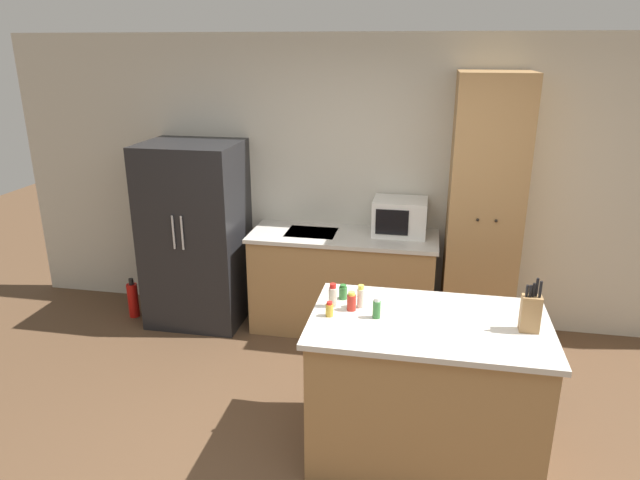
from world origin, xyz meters
name	(u,v)px	position (x,y,z in m)	size (l,w,h in m)	color
wall_back	(390,184)	(0.00, 2.33, 1.30)	(7.20, 0.06, 2.60)	beige
refrigerator	(196,234)	(-1.73, 1.94, 0.84)	(0.86, 0.74, 1.68)	black
back_counter	(343,281)	(-0.37, 2.00, 0.46)	(1.66, 0.65, 0.91)	#9E7547
pantry_cabinet	(483,215)	(0.81, 2.00, 1.15)	(0.58, 0.62, 2.30)	#9E7547
kitchen_island	(425,388)	(0.40, 0.38, 0.47)	(1.42, 0.87, 0.94)	#9E7547
microwave	(400,217)	(0.11, 2.10, 1.07)	(0.46, 0.37, 0.31)	white
knife_block	(531,312)	(0.95, 0.36, 1.06)	(0.11, 0.08, 0.32)	#9E7547
spice_bottle_tall_dark	(351,302)	(-0.08, 0.43, 1.00)	(0.06, 0.06, 0.12)	#B2281E
spice_bottle_short_red	(377,308)	(0.08, 0.36, 1.00)	(0.05, 0.05, 0.13)	#337033
spice_bottle_amber_oil	(329,309)	(-0.20, 0.33, 0.99)	(0.05, 0.05, 0.09)	gold
spice_bottle_green_herb	(343,292)	(-0.15, 0.59, 0.99)	(0.05, 0.05, 0.10)	#337033
spice_bottle_pale_salt	(333,296)	(-0.20, 0.46, 1.01)	(0.05, 0.05, 0.15)	beige
spice_bottle_orange_cap	(361,297)	(-0.03, 0.49, 1.01)	(0.05, 0.05, 0.15)	beige
fire_extinguisher	(133,300)	(-2.38, 1.83, 0.17)	(0.10, 0.10, 0.39)	red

